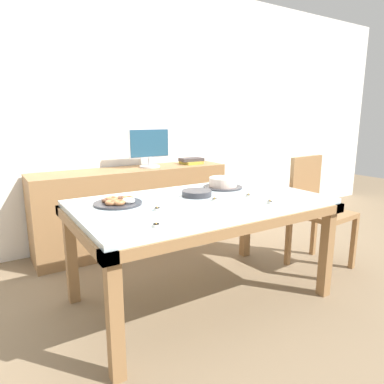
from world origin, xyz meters
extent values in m
plane|color=#7A664C|center=(0.00, 0.00, 0.00)|extent=(12.00, 12.00, 0.00)
cube|color=white|center=(0.00, 1.49, 1.30)|extent=(8.00, 0.10, 2.60)
cube|color=silver|center=(0.00, 0.00, 0.71)|extent=(1.65, 0.96, 0.04)
cube|color=olive|center=(0.00, -0.46, 0.66)|extent=(1.68, 0.08, 0.06)
cube|color=olive|center=(0.00, 0.46, 0.66)|extent=(1.68, 0.08, 0.06)
cube|color=olive|center=(-0.80, 0.00, 0.66)|extent=(0.08, 1.00, 0.06)
cube|color=olive|center=(0.80, 0.00, 0.66)|extent=(0.08, 1.00, 0.06)
cube|color=olive|center=(-0.78, -0.44, 0.33)|extent=(0.07, 0.07, 0.66)
cube|color=olive|center=(0.78, -0.44, 0.33)|extent=(0.07, 0.07, 0.66)
cube|color=olive|center=(-0.78, 0.44, 0.33)|extent=(0.07, 0.07, 0.66)
cube|color=olive|center=(0.78, 0.44, 0.33)|extent=(0.07, 0.07, 0.66)
cube|color=olive|center=(1.16, -0.10, 0.47)|extent=(0.46, 0.46, 0.04)
cube|color=olive|center=(1.15, 0.09, 0.71)|extent=(0.40, 0.07, 0.45)
cube|color=olive|center=(0.99, -0.31, 0.23)|extent=(0.04, 0.04, 0.45)
cube|color=olive|center=(1.37, -0.27, 0.23)|extent=(0.04, 0.04, 0.45)
cube|color=olive|center=(0.96, 0.07, 0.23)|extent=(0.04, 0.04, 0.45)
cube|color=olive|center=(1.33, 0.11, 0.23)|extent=(0.04, 0.04, 0.45)
cube|color=olive|center=(0.00, 1.19, 0.39)|extent=(1.88, 0.44, 0.78)
cylinder|color=silver|center=(0.18, 1.19, 0.79)|extent=(0.20, 0.20, 0.02)
cylinder|color=silver|center=(0.18, 1.19, 0.85)|extent=(0.04, 0.04, 0.09)
cube|color=silver|center=(0.18, 1.19, 1.02)|extent=(0.42, 0.02, 0.28)
cube|color=navy|center=(0.18, 1.18, 1.02)|extent=(0.40, 0.00, 0.26)
cube|color=#B29933|center=(0.66, 1.19, 0.80)|extent=(0.22, 0.19, 0.03)
cube|color=#3F3838|center=(0.66, 1.19, 0.83)|extent=(0.25, 0.16, 0.03)
cylinder|color=#333338|center=(0.36, 0.24, 0.73)|extent=(0.30, 0.30, 0.01)
cylinder|color=beige|center=(0.36, 0.24, 0.77)|extent=(0.21, 0.21, 0.07)
cylinder|color=white|center=(0.36, 0.24, 0.80)|extent=(0.21, 0.21, 0.01)
cylinder|color=#333338|center=(-0.52, 0.17, 0.73)|extent=(0.30, 0.30, 0.01)
torus|color=#B27042|center=(-0.45, 0.18, 0.75)|extent=(0.08, 0.08, 0.03)
torus|color=brown|center=(-0.48, 0.22, 0.75)|extent=(0.08, 0.08, 0.02)
torus|color=#B27042|center=(-0.54, 0.23, 0.75)|extent=(0.08, 0.08, 0.02)
torus|color=brown|center=(-0.58, 0.21, 0.75)|extent=(0.07, 0.07, 0.02)
torus|color=#B27042|center=(-0.58, 0.14, 0.75)|extent=(0.08, 0.08, 0.02)
torus|color=#B27042|center=(-0.54, 0.11, 0.75)|extent=(0.08, 0.08, 0.03)
torus|color=white|center=(-0.47, 0.12, 0.75)|extent=(0.08, 0.08, 0.03)
cylinder|color=#333338|center=(0.03, 0.10, 0.73)|extent=(0.21, 0.21, 0.01)
cylinder|color=#333338|center=(0.03, 0.10, 0.74)|extent=(0.21, 0.21, 0.01)
cylinder|color=#333338|center=(0.03, 0.10, 0.75)|extent=(0.21, 0.21, 0.01)
cylinder|color=#333338|center=(0.03, 0.10, 0.76)|extent=(0.21, 0.21, 0.01)
cylinder|color=silver|center=(0.32, -0.11, 0.73)|extent=(0.04, 0.04, 0.02)
cylinder|color=white|center=(0.32, -0.11, 0.74)|extent=(0.03, 0.03, 0.00)
cone|color=#F9B74C|center=(0.32, -0.11, 0.75)|extent=(0.01, 0.01, 0.02)
cylinder|color=silver|center=(-0.52, -0.37, 0.73)|extent=(0.04, 0.04, 0.02)
cylinder|color=white|center=(-0.52, -0.37, 0.74)|extent=(0.03, 0.03, 0.00)
cone|color=#F9B74C|center=(-0.52, -0.37, 0.75)|extent=(0.01, 0.01, 0.02)
cylinder|color=silver|center=(0.31, -0.32, 0.73)|extent=(0.04, 0.04, 0.02)
cylinder|color=white|center=(0.31, -0.32, 0.74)|extent=(0.03, 0.03, 0.00)
cone|color=#F9B74C|center=(0.31, -0.32, 0.75)|extent=(0.01, 0.01, 0.02)
cylinder|color=silver|center=(-0.38, -0.09, 0.73)|extent=(0.04, 0.04, 0.02)
cylinder|color=white|center=(-0.38, -0.09, 0.74)|extent=(0.03, 0.03, 0.00)
cone|color=#F9B74C|center=(-0.38, -0.09, 0.75)|extent=(0.01, 0.01, 0.02)
cylinder|color=silver|center=(0.05, -0.08, 0.73)|extent=(0.04, 0.04, 0.02)
cylinder|color=white|center=(0.05, -0.08, 0.74)|extent=(0.03, 0.03, 0.00)
cone|color=#F9B74C|center=(0.05, -0.08, 0.75)|extent=(0.01, 0.01, 0.02)
camera|label=1|loc=(-1.24, -1.86, 1.26)|focal=32.00mm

